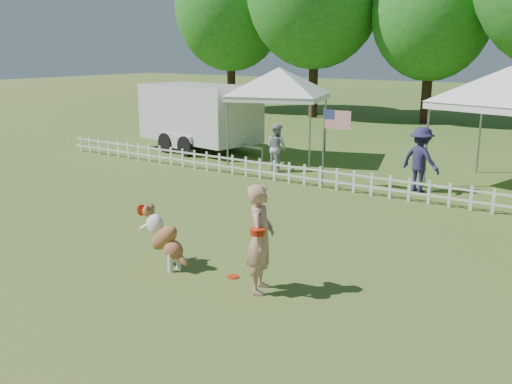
# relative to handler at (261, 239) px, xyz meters

# --- Properties ---
(ground) EXTENTS (120.00, 120.00, 0.00)m
(ground) POSITION_rel_handler_xyz_m (-1.73, -0.38, -0.86)
(ground) COLOR #2E591C
(ground) RESTS_ON ground
(picket_fence) EXTENTS (22.00, 0.08, 0.60)m
(picket_fence) POSITION_rel_handler_xyz_m (-1.73, 6.62, -0.56)
(picket_fence) COLOR silver
(picket_fence) RESTS_ON ground
(handler) EXTENTS (0.63, 0.74, 1.72)m
(handler) POSITION_rel_handler_xyz_m (0.00, 0.00, 0.00)
(handler) COLOR tan
(handler) RESTS_ON ground
(dog) EXTENTS (1.06, 0.43, 1.07)m
(dog) POSITION_rel_handler_xyz_m (-1.92, -0.11, -0.33)
(dog) COLOR brown
(dog) RESTS_ON ground
(frisbee_on_turf) EXTENTS (0.25, 0.25, 0.02)m
(frisbee_on_turf) POSITION_rel_handler_xyz_m (-0.68, 0.19, -0.85)
(frisbee_on_turf) COLOR red
(frisbee_on_turf) RESTS_ON ground
(canopy_tent_left) EXTENTS (3.70, 3.70, 3.05)m
(canopy_tent_left) POSITION_rel_handler_xyz_m (-5.59, 9.40, 0.66)
(canopy_tent_left) COLOR white
(canopy_tent_left) RESTS_ON ground
(canopy_tent_right) EXTENTS (3.78, 3.78, 3.20)m
(canopy_tent_right) POSITION_rel_handler_xyz_m (1.58, 9.33, 0.74)
(canopy_tent_right) COLOR white
(canopy_tent_right) RESTS_ON ground
(cargo_trailer) EXTENTS (5.96, 3.37, 2.48)m
(cargo_trailer) POSITION_rel_handler_xyz_m (-9.03, 9.35, 0.38)
(cargo_trailer) COLOR silver
(cargo_trailer) RESTS_ON ground
(flag_pole) EXTENTS (0.83, 0.11, 2.17)m
(flag_pole) POSITION_rel_handler_xyz_m (-2.54, 6.85, 0.22)
(flag_pole) COLOR gray
(flag_pole) RESTS_ON ground
(spectator_a) EXTENTS (0.85, 0.74, 1.47)m
(spectator_a) POSITION_rel_handler_xyz_m (-4.67, 7.83, -0.13)
(spectator_a) COLOR #A6A6AC
(spectator_a) RESTS_ON ground
(spectator_b) EXTENTS (1.27, 0.97, 1.73)m
(spectator_b) POSITION_rel_handler_xyz_m (-0.11, 7.74, 0.00)
(spectator_b) COLOR #242249
(spectator_b) RESTS_ON ground
(tree_far_left) EXTENTS (6.60, 6.60, 11.00)m
(tree_far_left) POSITION_rel_handler_xyz_m (-16.73, 21.62, 4.64)
(tree_far_left) COLOR #23641C
(tree_far_left) RESTS_ON ground
(tree_left) EXTENTS (7.40, 7.40, 12.00)m
(tree_left) POSITION_rel_handler_xyz_m (-10.73, 21.12, 5.14)
(tree_left) COLOR #23641C
(tree_left) RESTS_ON ground
(tree_center_left) EXTENTS (6.00, 6.00, 9.80)m
(tree_center_left) POSITION_rel_handler_xyz_m (-4.73, 22.12, 4.04)
(tree_center_left) COLOR #23641C
(tree_center_left) RESTS_ON ground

